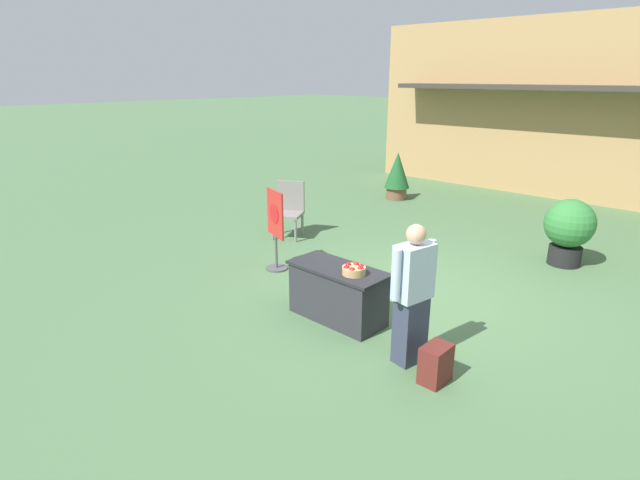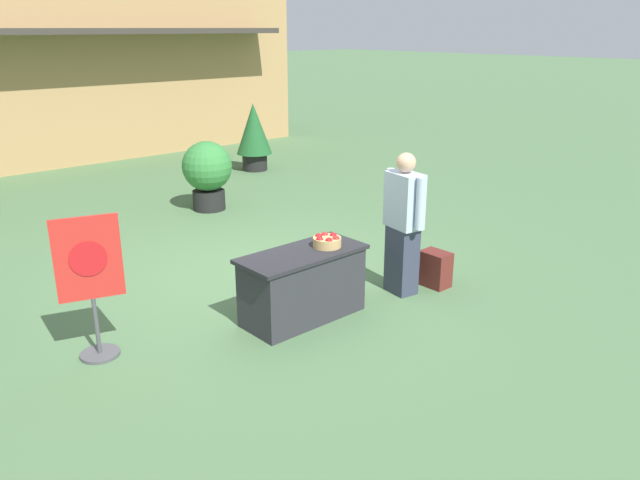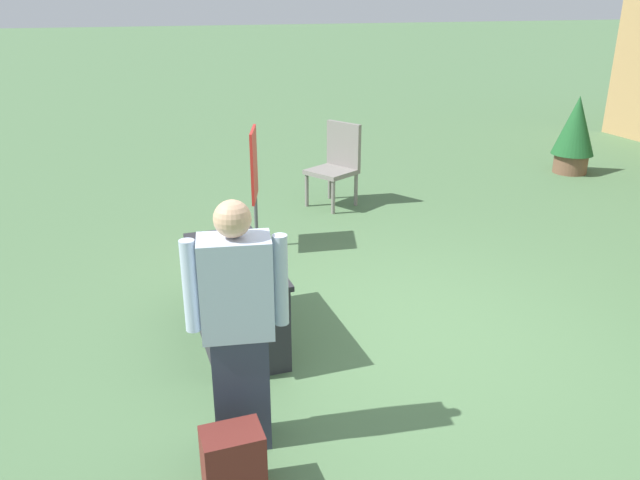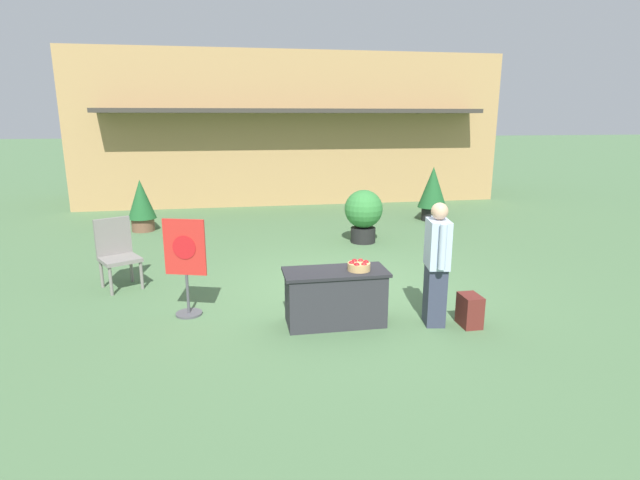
{
  "view_description": "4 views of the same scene",
  "coord_description": "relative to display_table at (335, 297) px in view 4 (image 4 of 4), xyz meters",
  "views": [
    {
      "loc": [
        3.61,
        -5.74,
        3.08
      ],
      "look_at": [
        -0.85,
        -1.02,
        0.94
      ],
      "focal_mm": 28.0,
      "sensor_mm": 36.0,
      "label": 1
    },
    {
      "loc": [
        -4.17,
        -5.76,
        2.89
      ],
      "look_at": [
        0.05,
        -1.03,
        0.72
      ],
      "focal_mm": 35.0,
      "sensor_mm": 36.0,
      "label": 2
    },
    {
      "loc": [
        4.18,
        -2.05,
        2.66
      ],
      "look_at": [
        -0.51,
        -0.42,
        0.71
      ],
      "focal_mm": 35.0,
      "sensor_mm": 36.0,
      "label": 3
    },
    {
      "loc": [
        -1.62,
        -7.22,
        2.66
      ],
      "look_at": [
        -0.47,
        -0.78,
        1.04
      ],
      "focal_mm": 28.0,
      "sensor_mm": 36.0,
      "label": 4
    }
  ],
  "objects": [
    {
      "name": "ground_plane",
      "position": [
        0.34,
        1.21,
        -0.37
      ],
      "size": [
        120.0,
        120.0,
        0.0
      ],
      "primitive_type": "plane",
      "color": "#4C7047"
    },
    {
      "name": "storefront_building",
      "position": [
        0.65,
        10.95,
        1.91
      ],
      "size": [
        12.99,
        4.74,
        4.55
      ],
      "color": "tan",
      "rests_on": "ground_plane"
    },
    {
      "name": "display_table",
      "position": [
        0.0,
        0.0,
        0.0
      ],
      "size": [
        1.35,
        0.61,
        0.73
      ],
      "color": "#2D2D33",
      "rests_on": "ground_plane"
    },
    {
      "name": "apple_basket",
      "position": [
        0.3,
        -0.04,
        0.42
      ],
      "size": [
        0.29,
        0.29,
        0.13
      ],
      "color": "tan",
      "rests_on": "display_table"
    },
    {
      "name": "person_visitor",
      "position": [
        1.28,
        -0.23,
        0.45
      ],
      "size": [
        0.33,
        0.6,
        1.62
      ],
      "rotation": [
        0.0,
        0.0,
        2.96
      ],
      "color": "#33384C",
      "rests_on": "ground_plane"
    },
    {
      "name": "backpack",
      "position": [
        1.71,
        -0.38,
        -0.16
      ],
      "size": [
        0.24,
        0.34,
        0.42
      ],
      "color": "maroon",
      "rests_on": "ground_plane"
    },
    {
      "name": "poster_board",
      "position": [
        -1.93,
        0.64,
        0.37
      ],
      "size": [
        0.56,
        0.36,
        1.35
      ],
      "rotation": [
        0.0,
        0.0,
        -1.88
      ],
      "color": "#4C4C51",
      "rests_on": "ground_plane"
    },
    {
      "name": "patio_chair",
      "position": [
        -3.11,
        2.06,
        0.23
      ],
      "size": [
        0.75,
        0.75,
        1.1
      ],
      "rotation": [
        0.0,
        0.0,
        5.22
      ],
      "color": "gray",
      "rests_on": "ground_plane"
    },
    {
      "name": "potted_plant_near_left",
      "position": [
        1.5,
        4.19,
        0.28
      ],
      "size": [
        0.82,
        0.82,
        1.14
      ],
      "color": "black",
      "rests_on": "ground_plane"
    },
    {
      "name": "potted_plant_near_right",
      "position": [
        3.87,
        6.15,
        0.41
      ],
      "size": [
        0.74,
        0.74,
        1.41
      ],
      "color": "black",
      "rests_on": "ground_plane"
    },
    {
      "name": "potted_plant_far_right",
      "position": [
        -3.39,
        6.19,
        0.29
      ],
      "size": [
        0.65,
        0.65,
        1.23
      ],
      "color": "brown",
      "rests_on": "ground_plane"
    }
  ]
}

